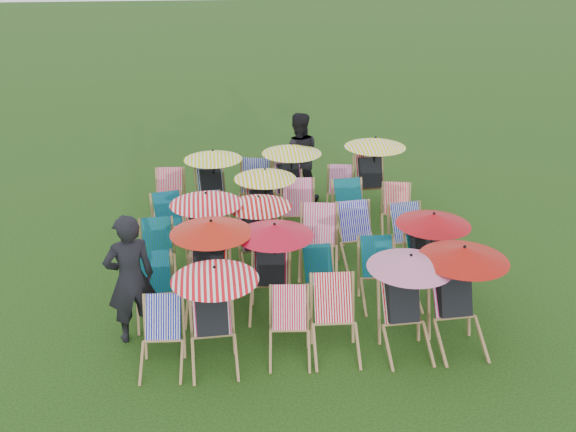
{
  "coord_description": "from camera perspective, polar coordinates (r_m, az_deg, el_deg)",
  "views": [
    {
      "loc": [
        -1.21,
        -9.06,
        4.95
      ],
      "look_at": [
        -0.01,
        0.2,
        0.9
      ],
      "focal_mm": 40.0,
      "sensor_mm": 36.0,
      "label": 1
    }
  ],
  "objects": [
    {
      "name": "deckchair_26",
      "position": [
        12.34,
        -3.02,
        2.32
      ],
      "size": [
        0.83,
        1.03,
        1.01
      ],
      "rotation": [
        0.0,
        0.0,
        -0.19
      ],
      "color": "#997547",
      "rests_on": "ground"
    },
    {
      "name": "deckchair_13",
      "position": [
        10.11,
        -7.29,
        -1.56
      ],
      "size": [
        1.13,
        1.22,
        1.34
      ],
      "rotation": [
        0.0,
        0.0,
        0.17
      ],
      "color": "#997547",
      "rests_on": "ground"
    },
    {
      "name": "deckchair_4",
      "position": [
        8.38,
        10.5,
        -7.54
      ],
      "size": [
        1.1,
        1.15,
        1.3
      ],
      "rotation": [
        0.0,
        0.0,
        0.03
      ],
      "color": "#997547",
      "rests_on": "ground"
    },
    {
      "name": "deckchair_27",
      "position": [
        12.34,
        0.18,
        3.39
      ],
      "size": [
        1.14,
        1.18,
        1.36
      ],
      "rotation": [
        0.0,
        0.0,
        -0.0
      ],
      "color": "#997547",
      "rests_on": "ground"
    },
    {
      "name": "deckchair_10",
      "position": [
        9.47,
        8.18,
        -5.18
      ],
      "size": [
        0.63,
        0.85,
        0.9
      ],
      "rotation": [
        0.0,
        0.0,
        -0.04
      ],
      "color": "#997547",
      "rests_on": "ground"
    },
    {
      "name": "deckchair_11",
      "position": [
        9.65,
        12.56,
        -3.38
      ],
      "size": [
        1.09,
        1.16,
        1.29
      ],
      "rotation": [
        0.0,
        0.0,
        0.11
      ],
      "color": "#997547",
      "rests_on": "ground"
    },
    {
      "name": "deckchair_3",
      "position": [
        8.31,
        4.23,
        -9.24
      ],
      "size": [
        0.67,
        0.9,
        0.94
      ],
      "rotation": [
        0.0,
        0.0,
        -0.06
      ],
      "color": "#997547",
      "rests_on": "ground"
    },
    {
      "name": "deckchair_18",
      "position": [
        11.17,
        -10.35,
        -0.7
      ],
      "size": [
        0.75,
        0.93,
        0.9
      ],
      "rotation": [
        0.0,
        0.0,
        0.21
      ],
      "color": "#997547",
      "rests_on": "ground"
    },
    {
      "name": "person_left",
      "position": [
        8.59,
        -13.84,
        -5.44
      ],
      "size": [
        0.76,
        0.62,
        1.8
      ],
      "primitive_type": "imported",
      "rotation": [
        0.0,
        0.0,
        3.48
      ],
      "color": "black",
      "rests_on": "ground"
    },
    {
      "name": "deckchair_16",
      "position": [
        10.48,
        6.34,
        -1.92
      ],
      "size": [
        0.71,
        0.94,
        0.97
      ],
      "rotation": [
        0.0,
        0.0,
        0.08
      ],
      "color": "#997547",
      "rests_on": "ground"
    },
    {
      "name": "deckchair_24",
      "position": [
        12.34,
        -10.54,
        1.68
      ],
      "size": [
        0.67,
        0.88,
        0.91
      ],
      "rotation": [
        0.0,
        0.0,
        -0.08
      ],
      "color": "#997547",
      "rests_on": "ground"
    },
    {
      "name": "deckchair_17",
      "position": [
        10.59,
        10.97,
        -2.01
      ],
      "size": [
        0.71,
        0.93,
        0.95
      ],
      "rotation": [
        0.0,
        0.0,
        0.1
      ],
      "color": "#997547",
      "rests_on": "ground"
    },
    {
      "name": "deckchair_28",
      "position": [
        12.53,
        4.67,
        2.21
      ],
      "size": [
        0.7,
        0.87,
        0.85
      ],
      "rotation": [
        0.0,
        0.0,
        -0.2
      ],
      "color": "#997547",
      "rests_on": "ground"
    },
    {
      "name": "person_rear",
      "position": [
        12.9,
        0.9,
        5.23
      ],
      "size": [
        0.94,
        0.75,
        1.83
      ],
      "primitive_type": "imported",
      "rotation": [
        0.0,
        0.0,
        3.07
      ],
      "color": "black",
      "rests_on": "ground"
    },
    {
      "name": "deckchair_1",
      "position": [
        8.06,
        -6.64,
        -8.72
      ],
      "size": [
        1.08,
        1.13,
        1.29
      ],
      "rotation": [
        0.0,
        0.0,
        0.03
      ],
      "color": "#997547",
      "rests_on": "ground"
    },
    {
      "name": "deckchair_12",
      "position": [
        10.25,
        -11.53,
        -3.18
      ],
      "size": [
        0.62,
        0.83,
        0.87
      ],
      "rotation": [
        0.0,
        0.0,
        0.05
      ],
      "color": "#997547",
      "rests_on": "ground"
    },
    {
      "name": "deckchair_2",
      "position": [
        8.24,
        0.14,
        -9.91
      ],
      "size": [
        0.64,
        0.82,
        0.83
      ],
      "rotation": [
        0.0,
        0.0,
        -0.12
      ],
      "color": "#997547",
      "rests_on": "ground"
    },
    {
      "name": "deckchair_20",
      "position": [
        11.21,
        -2.11,
        1.06
      ],
      "size": [
        1.08,
        1.17,
        1.29
      ],
      "rotation": [
        0.0,
        0.0,
        0.14
      ],
      "color": "#997547",
      "rests_on": "ground"
    },
    {
      "name": "deckchair_14",
      "position": [
        10.16,
        -2.69,
        -1.56
      ],
      "size": [
        1.05,
        1.12,
        1.24
      ],
      "rotation": [
        0.0,
        0.0,
        0.13
      ],
      "color": "#997547",
      "rests_on": "ground"
    },
    {
      "name": "ground",
      "position": [
        10.39,
        0.19,
        -4.98
      ],
      "size": [
        100.0,
        100.0,
        0.0
      ],
      "primitive_type": "plane",
      "color": "black",
      "rests_on": "ground"
    },
    {
      "name": "deckchair_21",
      "position": [
        11.3,
        0.96,
        0.28
      ],
      "size": [
        0.73,
        0.97,
        1.0
      ],
      "rotation": [
        0.0,
        0.0,
        -0.08
      ],
      "color": "#997547",
      "rests_on": "ground"
    },
    {
      "name": "deckchair_0",
      "position": [
        8.2,
        -11.17,
        -10.6
      ],
      "size": [
        0.61,
        0.81,
        0.84
      ],
      "rotation": [
        0.0,
        0.0,
        -0.08
      ],
      "color": "#997547",
      "rests_on": "ground"
    },
    {
      "name": "deckchair_23",
      "position": [
        11.72,
        9.64,
        0.41
      ],
      "size": [
        0.71,
        0.88,
        0.85
      ],
      "rotation": [
        0.0,
        0.0,
        -0.21
      ],
      "color": "#997547",
      "rests_on": "ground"
    },
    {
      "name": "deckchair_29",
      "position": [
        12.67,
        7.54,
        3.88
      ],
      "size": [
        1.19,
        1.24,
        1.41
      ],
      "rotation": [
        0.0,
        0.0,
        -0.01
      ],
      "color": "#997547",
      "rests_on": "ground"
    },
    {
      "name": "deckchair_8",
      "position": [
        9.07,
        -1.48,
        -4.56
      ],
      "size": [
        1.1,
        1.17,
        1.31
      ],
      "rotation": [
        0.0,
        0.0,
        -0.15
      ],
      "color": "#997547",
      "rests_on": "ground"
    },
    {
      "name": "deckchair_22",
      "position": [
        11.52,
        5.74,
        0.46
      ],
      "size": [
        0.69,
        0.92,
        0.94
      ],
      "rotation": [
        0.0,
        0.0,
        0.08
      ],
      "color": "#997547",
      "rests_on": "ground"
    },
    {
      "name": "deckchair_7",
      "position": [
        9.09,
        -7.04,
        -4.45
      ],
      "size": [
        1.16,
        1.22,
        1.37
      ],
      "rotation": [
        0.0,
        0.0,
        -0.14
      ],
      "color": "#997547",
      "rests_on": "ground"
    },
    {
      "name": "deckchair_25",
      "position": [
        12.23,
        -6.72,
        2.9
      ],
      "size": [
        1.1,
        1.17,
        1.3
      ],
      "rotation": [
        0.0,
        0.0,
        0.11
      ],
      "color": "#997547",
      "rests_on": "ground"
    },
    {
      "name": "deckchair_19",
      "position": [
        11.28,
        -7.01,
        -0.41
      ],
      "size": [
        0.63,
        0.82,
        0.84
      ],
      "rotation": [
        0.0,
        0.0,
        0.1
      ],
      "color": "#997547",
      "rests_on": "ground"
    },
    {
      "name": "deckchair_9",
      "position": [
        9.33,
        2.96,
        -5.71
      ],
      "size": [
        0.57,
        0.77,
        0.81
      ],
      "rotation": [
        0.0,
        0.0,
        0.05
      ],
      "color": "#997547",
      "rests_on": "ground"
    },
    {
      "name": "deckchair_6",
      "position": [
        9.17,
        -11.72,
        -6.55
      ],
      "size": [
        0.63,
        0.84,
        0.87
      ],
      "rotation": [
        0.0,
        0.0,
        0.07
      ],
      "color": "#997547",
      "rests_on": "ground"
    },
    {
      "name": "deckchair_5",
      "position": [
        8.61,
        14.98,
        -6.85
      ],
      "size": [
        1.15,
        1.2,
        1.36
      ],
      "rotation": [
        0.0,
        0.0,
        0.03
      ],
      "color": "#997547",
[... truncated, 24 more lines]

